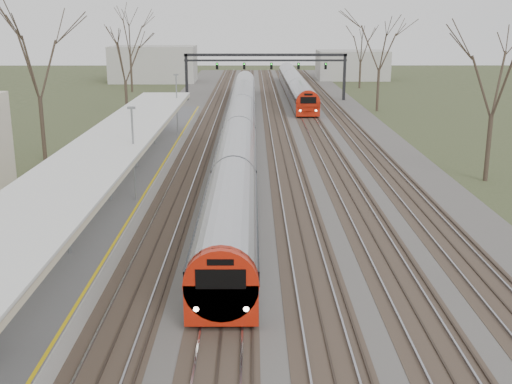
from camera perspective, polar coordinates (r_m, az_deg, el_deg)
track_bed at (r=55.15m, az=1.46°, el=4.31°), size 24.00×160.00×0.22m
platform at (r=38.72m, az=-11.65°, el=-0.05°), size 3.50×69.00×1.00m
canopy at (r=33.65m, az=-13.42°, el=3.56°), size 4.10×50.00×3.11m
signal_gantry at (r=84.32m, az=0.88°, el=11.42°), size 21.00×0.59×6.08m
tree_west_far at (r=49.70m, az=-18.97°, el=11.57°), size 5.50×5.50×11.33m
tree_east_far at (r=44.04m, az=20.53°, el=10.11°), size 5.00×5.00×10.30m
train_near at (r=58.04m, az=-1.37°, el=6.28°), size 2.62×75.21×3.05m
train_far at (r=91.24m, az=3.47°, el=9.52°), size 2.62×45.21×3.05m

